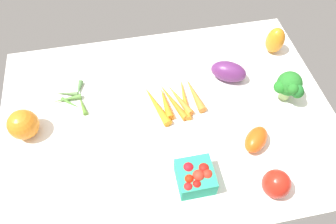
{
  "coord_description": "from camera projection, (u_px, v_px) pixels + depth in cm",
  "views": [
    {
      "loc": [
        -11.15,
        -56.49,
        84.77
      ],
      "look_at": [
        0.0,
        0.0,
        4.0
      ],
      "focal_mm": 34.34,
      "sensor_mm": 36.0,
      "label": 1
    }
  ],
  "objects": [
    {
      "name": "eggplant",
      "position": [
        229.0,
        72.0,
        1.07
      ],
      "size": [
        13.69,
        11.75,
        6.8
      ],
      "primitive_type": "ellipsoid",
      "rotation": [
        0.0,
        0.0,
        2.63
      ],
      "color": "#5F2762",
      "rests_on": "tablecloth"
    },
    {
      "name": "berry_basket",
      "position": [
        196.0,
        177.0,
        0.85
      ],
      "size": [
        9.66,
        9.66,
        6.95
      ],
      "color": "#29A07C",
      "rests_on": "tablecloth"
    },
    {
      "name": "tablecloth",
      "position": [
        168.0,
        117.0,
        1.02
      ],
      "size": [
        104.0,
        76.0,
        2.0
      ],
      "primitive_type": "cube",
      "color": "white",
      "rests_on": "ground"
    },
    {
      "name": "bell_pepper_red",
      "position": [
        276.0,
        184.0,
        0.83
      ],
      "size": [
        8.7,
        8.7,
        8.21
      ],
      "primitive_type": "ellipsoid",
      "rotation": [
        0.0,
        0.0,
        6.09
      ],
      "color": "red",
      "rests_on": "tablecloth"
    },
    {
      "name": "broccoli_head",
      "position": [
        290.0,
        87.0,
        0.99
      ],
      "size": [
        9.07,
        8.94,
        10.65
      ],
      "color": "#A9C87E",
      "rests_on": "tablecloth"
    },
    {
      "name": "roma_tomato",
      "position": [
        256.0,
        140.0,
        0.93
      ],
      "size": [
        10.57,
        10.55,
        5.65
      ],
      "primitive_type": "ellipsoid",
      "rotation": [
        0.0,
        0.0,
        0.78
      ],
      "color": "#E65313",
      "rests_on": "tablecloth"
    },
    {
      "name": "carrot_bunch",
      "position": [
        174.0,
        100.0,
        1.03
      ],
      "size": [
        19.13,
        18.28,
        2.76
      ],
      "color": "orange",
      "rests_on": "tablecloth"
    },
    {
      "name": "bell_pepper_orange",
      "position": [
        275.0,
        40.0,
        1.14
      ],
      "size": [
        8.81,
        8.81,
        10.09
      ],
      "primitive_type": "ellipsoid",
      "rotation": [
        0.0,
        0.0,
        1.04
      ],
      "color": "orange",
      "rests_on": "tablecloth"
    },
    {
      "name": "okra_pile",
      "position": [
        72.0,
        98.0,
        1.04
      ],
      "size": [
        11.45,
        14.13,
        1.77
      ],
      "color": "#4D7942",
      "rests_on": "tablecloth"
    },
    {
      "name": "heirloom_tomato_orange",
      "position": [
        23.0,
        124.0,
        0.94
      ],
      "size": [
        8.98,
        8.98,
        8.98
      ],
      "primitive_type": "sphere",
      "color": "orange",
      "rests_on": "tablecloth"
    }
  ]
}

